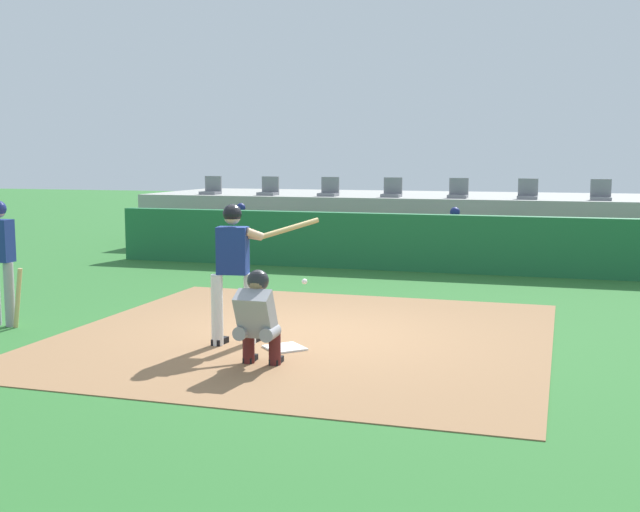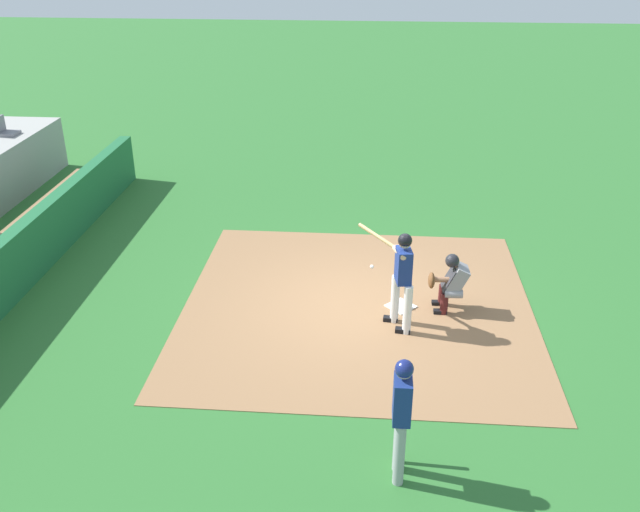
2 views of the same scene
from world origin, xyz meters
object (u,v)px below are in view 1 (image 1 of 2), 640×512
Objects in this scene: dugout_player_0 at (239,230)px; stadium_seat_0 at (212,189)px; on_deck_batter at (1,255)px; stadium_seat_2 at (329,191)px; catcher_crouched at (258,315)px; dugout_player_1 at (454,236)px; stadium_seat_1 at (269,190)px; home_plate at (285,348)px; batter_at_plate at (235,265)px; stadium_seat_3 at (392,192)px; stadium_seat_6 at (601,194)px; stadium_seat_5 at (528,193)px; stadium_seat_4 at (458,192)px.

stadium_seat_0 is at bearing 128.84° from dugout_player_0.
on_deck_batter is 10.21m from stadium_seat_2.
on_deck_batter is at bearing 166.84° from catcher_crouched.
stadium_seat_1 is at bearing 158.09° from dugout_player_1.
batter_at_plate is (-0.68, 0.05, 1.01)m from home_plate.
stadium_seat_2 is 1.00× the size of stadium_seat_3.
stadium_seat_2 is 1.00× the size of stadium_seat_6.
stadium_seat_5 is (2.44, 10.18, 1.51)m from home_plate.
stadium_seat_5 is at bearing 0.00° from stadium_seat_3.
catcher_crouched is 11.80m from stadium_seat_6.
stadium_seat_6 is (6.50, 0.00, 0.00)m from stadium_seat_2.
stadium_seat_4 is at bearing 0.00° from stadium_seat_2.
stadium_seat_3 is (1.62, 0.00, 0.00)m from stadium_seat_2.
dugout_player_0 is (-4.03, 9.00, 0.07)m from catcher_crouched.
stadium_seat_4 is (5.11, 10.03, 0.51)m from on_deck_batter.
stadium_seat_0 is (-1.64, 2.03, 0.86)m from dugout_player_0.
stadium_seat_0 is 3.25m from stadium_seat_2.
on_deck_batter is 10.63m from stadium_seat_3.
on_deck_batter is (-4.28, 1.00, 0.41)m from catcher_crouched.
stadium_seat_6 is at bearing 50.19° from on_deck_batter.
stadium_seat_0 is at bearing 180.00° from stadium_seat_1.
stadium_seat_0 and stadium_seat_2 have the same top height.
stadium_seat_5 is (6.50, 0.00, 0.00)m from stadium_seat_1.
dugout_player_0 is 2.71× the size of stadium_seat_5.
stadium_seat_0 is 1.00× the size of stadium_seat_2.
stadium_seat_2 is at bearing 103.47° from home_plate.
stadium_seat_6 is at bearing 14.08° from dugout_player_0.
home_plate is 0.92× the size of stadium_seat_0.
catcher_crouched is at bearing -65.84° from dugout_player_0.
stadium_seat_0 reaches higher than dugout_player_0.
home_plate is 11.06m from stadium_seat_1.
stadium_seat_0 is 1.00× the size of stadium_seat_4.
on_deck_batter is 3.72× the size of stadium_seat_2.
stadium_seat_4 is at bearing 180.00° from stadium_seat_5.
stadium_seat_0 and stadium_seat_3 have the same top height.
dugout_player_0 is 6.85m from stadium_seat_5.
stadium_seat_4 is at bearing 0.00° from stadium_seat_0.
batter_at_plate reaches higher than dugout_player_0.
stadium_seat_4 is at bearing 85.71° from catcher_crouched.
dugout_player_0 is at bearing -147.85° from stadium_seat_3.
home_plate is 10.32m from stadium_seat_4.
stadium_seat_5 is (2.45, 11.03, 0.93)m from catcher_crouched.
stadium_seat_5 reaches higher than dugout_player_1.
on_deck_batter is at bearing -91.34° from stadium_seat_1.
stadium_seat_2 reaches higher than dugout_player_0.
stadium_seat_1 is (-4.05, 11.03, 0.93)m from catcher_crouched.
batter_at_plate is 1.01× the size of on_deck_batter.
stadium_seat_3 is at bearing 90.77° from batter_at_plate.
stadium_seat_5 is (6.73, 10.03, 0.51)m from on_deck_batter.
catcher_crouched is 12.44m from stadium_seat_0.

